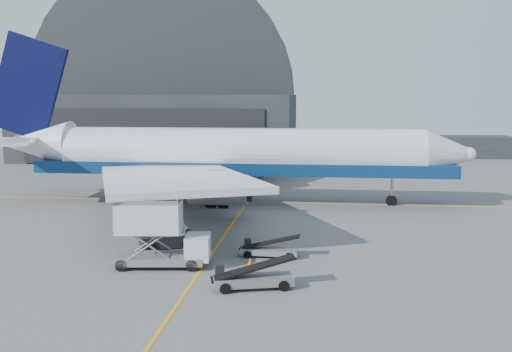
# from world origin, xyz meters

# --- Properties ---
(ground) EXTENTS (200.00, 200.00, 0.00)m
(ground) POSITION_xyz_m (0.00, 0.00, 0.00)
(ground) COLOR #565659
(ground) RESTS_ON ground
(taxi_lines) EXTENTS (80.00, 42.12, 0.02)m
(taxi_lines) POSITION_xyz_m (0.00, 12.67, 0.01)
(taxi_lines) COLOR orange
(taxi_lines) RESTS_ON ground
(hangar) EXTENTS (50.00, 28.30, 28.00)m
(hangar) POSITION_xyz_m (-22.00, 64.95, 9.54)
(hangar) COLOR black
(hangar) RESTS_ON ground
(distant_bldg_a) EXTENTS (14.00, 8.00, 4.00)m
(distant_bldg_a) POSITION_xyz_m (38.00, 72.00, 0.00)
(distant_bldg_a) COLOR black
(distant_bldg_a) RESTS_ON ground
(airliner) EXTENTS (54.99, 53.32, 19.30)m
(airliner) POSITION_xyz_m (-2.81, 19.76, 5.40)
(airliner) COLOR white
(airliner) RESTS_ON ground
(catering_truck) EXTENTS (6.94, 3.21, 4.61)m
(catering_truck) POSITION_xyz_m (-3.13, -4.94, 2.33)
(catering_truck) COLOR slate
(catering_truck) RESTS_ON ground
(pushback_tug) EXTENTS (4.75, 3.84, 1.93)m
(pushback_tug) POSITION_xyz_m (-3.85, 0.38, 0.73)
(pushback_tug) COLOR black
(pushback_tug) RESTS_ON ground
(belt_loader_a) EXTENTS (5.39, 2.88, 2.01)m
(belt_loader_a) POSITION_xyz_m (3.93, -8.71, 0.62)
(belt_loader_a) COLOR slate
(belt_loader_a) RESTS_ON ground
(belt_loader_b) EXTENTS (4.53, 1.73, 1.71)m
(belt_loader_b) POSITION_xyz_m (4.35, -1.63, 0.53)
(belt_loader_b) COLOR slate
(belt_loader_b) RESTS_ON ground
(traffic_cone) EXTENTS (0.37, 0.37, 0.54)m
(traffic_cone) POSITION_xyz_m (3.23, -3.81, 0.25)
(traffic_cone) COLOR #E95B07
(traffic_cone) RESTS_ON ground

